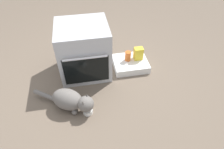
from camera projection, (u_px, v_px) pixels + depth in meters
ground at (88, 90)px, 2.48m from camera, size 8.00×8.00×0.00m
oven at (84, 50)px, 2.51m from camera, size 0.64×0.63×0.70m
pantry_cabinet at (130, 64)px, 2.78m from camera, size 0.47×0.40×0.10m
food_bowl at (88, 111)px, 2.21m from camera, size 0.11×0.11×0.08m
cat at (71, 100)px, 2.19m from camera, size 0.70×0.46×0.26m
snack_bag at (138, 54)px, 2.71m from camera, size 0.12×0.09×0.18m
sauce_jar at (128, 56)px, 2.70m from camera, size 0.08×0.08×0.14m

